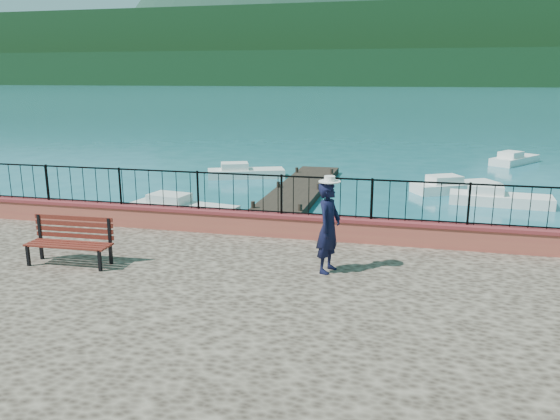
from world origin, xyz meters
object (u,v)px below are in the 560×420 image
at_px(park_bench, 70,251).
at_px(boat_5, 515,157).
at_px(boat_0, 183,205).
at_px(boat_2, 456,183).
at_px(person, 329,227).
at_px(boat_1, 501,195).
at_px(boat_3, 246,170).

relative_size(park_bench, boat_5, 0.47).
distance_m(boat_0, boat_5, 21.70).
bearing_deg(boat_2, person, -132.41).
bearing_deg(boat_1, boat_5, 83.00).
bearing_deg(boat_2, boat_0, -174.97).
bearing_deg(boat_5, boat_0, 173.70).
bearing_deg(park_bench, boat_2, 58.24).
height_order(person, boat_0, person).
relative_size(person, boat_2, 0.48).
xyz_separation_m(park_bench, boat_2, (8.96, 15.74, -1.10)).
height_order(boat_3, boat_5, same).
distance_m(boat_3, boat_5, 16.50).
bearing_deg(boat_1, park_bench, -123.27).
relative_size(boat_1, boat_3, 1.01).
xyz_separation_m(person, boat_1, (5.18, 12.64, -1.73)).
bearing_deg(boat_1, boat_3, 168.33).
bearing_deg(boat_1, boat_2, 130.41).
relative_size(boat_1, boat_2, 1.01).
height_order(boat_0, boat_5, same).
height_order(boat_0, boat_3, same).
relative_size(park_bench, boat_3, 0.47).
height_order(park_bench, person, person).
bearing_deg(boat_3, boat_0, -110.94).
bearing_deg(park_bench, boat_0, 96.17).
bearing_deg(boat_5, boat_3, 154.56).
relative_size(park_bench, person, 0.98).
bearing_deg(boat_2, boat_3, 144.06).
distance_m(boat_1, boat_3, 12.41).
height_order(person, boat_3, person).
distance_m(boat_1, boat_5, 11.94).
distance_m(person, boat_1, 13.77).
bearing_deg(boat_2, park_bench, -148.53).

